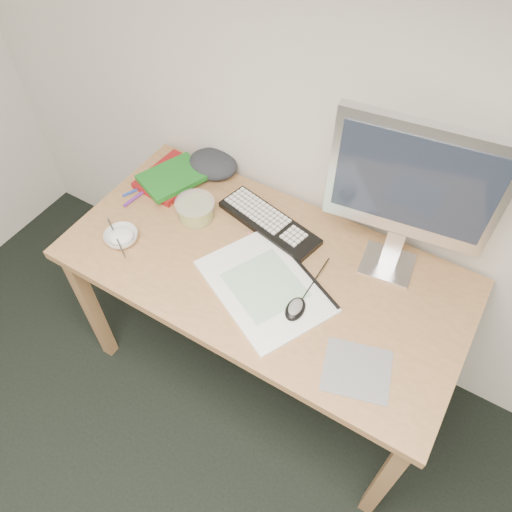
{
  "coord_description": "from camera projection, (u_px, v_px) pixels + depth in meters",
  "views": [
    {
      "loc": [
        0.33,
        0.52,
        2.11
      ],
      "look_at": [
        -0.21,
        1.4,
        0.83
      ],
      "focal_mm": 35.0,
      "sensor_mm": 36.0,
      "label": 1
    }
  ],
  "objects": [
    {
      "name": "pencil_tan",
      "position": [
        265.0,
        246.0,
        1.77
      ],
      "size": [
        0.14,
        0.09,
        0.01
      ],
      "primitive_type": "cylinder",
      "rotation": [
        0.0,
        1.57,
        -0.59
      ],
      "color": "tan",
      "rests_on": "desk"
    },
    {
      "name": "chopsticks",
      "position": [
        116.0,
        237.0,
        1.75
      ],
      "size": [
        0.18,
        0.12,
        0.02
      ],
      "primitive_type": "cylinder",
      "rotation": [
        0.0,
        1.57,
        -0.55
      ],
      "color": "#B1B0B3",
      "rests_on": "rice_bowl"
    },
    {
      "name": "marker_blue",
      "position": [
        136.0,
        190.0,
        1.95
      ],
      "size": [
        0.06,
        0.11,
        0.01
      ],
      "primitive_type": "cylinder",
      "rotation": [
        0.0,
        1.57,
        1.15
      ],
      "color": "#1F3DA8",
      "rests_on": "desk"
    },
    {
      "name": "fruit_tub",
      "position": [
        196.0,
        209.0,
        1.84
      ],
      "size": [
        0.15,
        0.15,
        0.07
      ],
      "primitive_type": "cylinder",
      "rotation": [
        0.0,
        0.0,
        -0.01
      ],
      "color": "#CDC648",
      "rests_on": "desk"
    },
    {
      "name": "marker_purple",
      "position": [
        138.0,
        196.0,
        1.93
      ],
      "size": [
        0.03,
        0.14,
        0.01
      ],
      "primitive_type": "cylinder",
      "rotation": [
        0.0,
        1.57,
        1.44
      ],
      "color": "#5E2588",
      "rests_on": "desk"
    },
    {
      "name": "book_red",
      "position": [
        171.0,
        177.0,
        1.99
      ],
      "size": [
        0.21,
        0.27,
        0.03
      ],
      "primitive_type": "cube",
      "rotation": [
        0.0,
        0.0,
        -0.07
      ],
      "color": "maroon",
      "rests_on": "desk"
    },
    {
      "name": "mouse",
      "position": [
        295.0,
        307.0,
        1.58
      ],
      "size": [
        0.07,
        0.1,
        0.03
      ],
      "primitive_type": "ellipsoid",
      "rotation": [
        0.0,
        0.0,
        0.08
      ],
      "color": "black",
      "rests_on": "sketchpad"
    },
    {
      "name": "pencil_pink",
      "position": [
        261.0,
        250.0,
        1.76
      ],
      "size": [
        0.17,
        0.1,
        0.01
      ],
      "primitive_type": "cylinder",
      "rotation": [
        0.0,
        1.57,
        -0.52
      ],
      "color": "pink",
      "rests_on": "desk"
    },
    {
      "name": "rice_bowl",
      "position": [
        122.0,
        237.0,
        1.78
      ],
      "size": [
        0.14,
        0.14,
        0.04
      ],
      "primitive_type": "imported",
      "rotation": [
        0.0,
        0.0,
        -0.18
      ],
      "color": "white",
      "rests_on": "desk"
    },
    {
      "name": "desk",
      "position": [
        263.0,
        280.0,
        1.78
      ],
      "size": [
        1.4,
        0.7,
        0.75
      ],
      "color": "#B17F51",
      "rests_on": "ground"
    },
    {
      "name": "marker_orange",
      "position": [
        177.0,
        192.0,
        1.94
      ],
      "size": [
        0.05,
        0.14,
        0.01
      ],
      "primitive_type": "cylinder",
      "rotation": [
        0.0,
        1.57,
        1.82
      ],
      "color": "orange",
      "rests_on": "desk"
    },
    {
      "name": "keyboard",
      "position": [
        269.0,
        223.0,
        1.83
      ],
      "size": [
        0.42,
        0.22,
        0.02
      ],
      "primitive_type": "cube",
      "rotation": [
        0.0,
        0.0,
        -0.22
      ],
      "color": "black",
      "rests_on": "desk"
    },
    {
      "name": "mousepad",
      "position": [
        357.0,
        370.0,
        1.47
      ],
      "size": [
        0.24,
        0.23,
        0.0
      ],
      "primitive_type": "cube",
      "rotation": [
        0.0,
        0.0,
        0.29
      ],
      "color": "gray",
      "rests_on": "desk"
    },
    {
      "name": "cloth_lump",
      "position": [
        213.0,
        164.0,
        2.0
      ],
      "size": [
        0.2,
        0.18,
        0.07
      ],
      "primitive_type": "ellipsoid",
      "rotation": [
        0.0,
        0.0,
        0.23
      ],
      "color": "#292C31",
      "rests_on": "desk"
    },
    {
      "name": "sketchpad",
      "position": [
        265.0,
        286.0,
        1.66
      ],
      "size": [
        0.52,
        0.47,
        0.01
      ],
      "primitive_type": "cube",
      "rotation": [
        0.0,
        0.0,
        -0.46
      ],
      "color": "white",
      "rests_on": "desk"
    },
    {
      "name": "book_green",
      "position": [
        173.0,
        177.0,
        1.95
      ],
      "size": [
        0.25,
        0.29,
        0.02
      ],
      "primitive_type": "cube",
      "rotation": [
        0.0,
        0.0,
        -0.38
      ],
      "color": "#1B6C1E",
      "rests_on": "book_red"
    },
    {
      "name": "monitor",
      "position": [
        413.0,
        187.0,
        1.44
      ],
      "size": [
        0.5,
        0.18,
        0.58
      ],
      "rotation": [
        0.0,
        0.0,
        0.14
      ],
      "color": "silver",
      "rests_on": "desk"
    },
    {
      "name": "pencil_black",
      "position": [
        282.0,
        268.0,
        1.71
      ],
      "size": [
        0.18,
        0.04,
        0.01
      ],
      "primitive_type": "cylinder",
      "rotation": [
        0.0,
        1.57,
        0.19
      ],
      "color": "black",
      "rests_on": "desk"
    }
  ]
}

